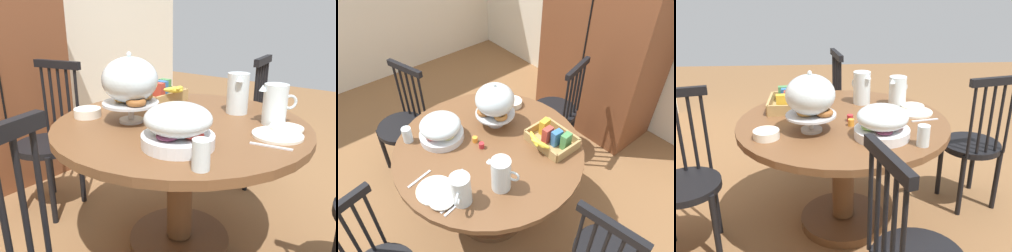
{
  "view_description": "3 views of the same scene",
  "coord_description": "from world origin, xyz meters",
  "views": [
    {
      "loc": [
        -1.15,
        -1.01,
        1.24
      ],
      "look_at": [
        -0.0,
        -0.07,
        0.74
      ],
      "focal_mm": 34.74,
      "sensor_mm": 36.0,
      "label": 1
    },
    {
      "loc": [
        1.36,
        -0.97,
        2.26
      ],
      "look_at": [
        0.1,
        0.08,
        0.84
      ],
      "focal_mm": 34.72,
      "sensor_mm": 36.0,
      "label": 2
    },
    {
      "loc": [
        -1.98,
        0.05,
        1.54
      ],
      "look_at": [
        -0.0,
        -0.07,
        0.74
      ],
      "focal_mm": 39.57,
      "sensor_mm": 36.0,
      "label": 3
    }
  ],
  "objects": [
    {
      "name": "soup_spoon",
      "position": [
        0.05,
        -0.56,
        0.74
      ],
      "size": [
        0.05,
        0.17,
        0.01
      ],
      "primitive_type": "cube",
      "rotation": [
        0.0,
        0.0,
        4.91
      ],
      "color": "silver",
      "rests_on": "dining_table"
    },
    {
      "name": "cereal_bowl",
      "position": [
        -0.15,
        0.35,
        0.76
      ],
      "size": [
        0.14,
        0.14,
        0.04
      ],
      "primitive_type": "cylinder",
      "color": "white",
      "rests_on": "dining_table"
    },
    {
      "name": "table_knife",
      "position": [
        0.33,
        -0.51,
        0.74
      ],
      "size": [
        0.05,
        0.17,
        0.01
      ],
      "primitive_type": "cube",
      "rotation": [
        0.0,
        0.0,
        4.91
      ],
      "color": "silver",
      "rests_on": "dining_table"
    },
    {
      "name": "drinking_glass",
      "position": [
        -0.3,
        -0.46,
        0.8
      ],
      "size": [
        0.06,
        0.06,
        0.11
      ],
      "primitive_type": "cylinder",
      "color": "silver",
      "rests_on": "dining_table"
    },
    {
      "name": "fruit_platter_covered",
      "position": [
        -0.18,
        -0.27,
        0.83
      ],
      "size": [
        0.3,
        0.3,
        0.18
      ],
      "color": "silver",
      "rests_on": "dining_table"
    },
    {
      "name": "windsor_chair_far_side",
      "position": [
        1.02,
        0.05,
        0.45
      ],
      "size": [
        0.41,
        0.41,
        0.97
      ],
      "color": "black",
      "rests_on": "ground_plane"
    },
    {
      "name": "cereal_basket",
      "position": [
        0.34,
        0.27,
        0.79
      ],
      "size": [
        0.32,
        0.3,
        0.12
      ],
      "color": "tan",
      "rests_on": "dining_table"
    },
    {
      "name": "ground_plane",
      "position": [
        0.0,
        0.0,
        0.0
      ],
      "size": [
        10.0,
        10.0,
        0.0
      ],
      "primitive_type": "plane",
      "color": "brown"
    },
    {
      "name": "china_plate_large",
      "position": [
        0.19,
        -0.54,
        0.75
      ],
      "size": [
        0.22,
        0.22,
        0.01
      ],
      "primitive_type": "cylinder",
      "color": "white",
      "rests_on": "dining_table"
    },
    {
      "name": "orange_juice_pitcher",
      "position": [
        0.35,
        -0.45,
        0.83
      ],
      "size": [
        0.15,
        0.16,
        0.2
      ],
      "color": "silver",
      "rests_on": "dining_table"
    },
    {
      "name": "jam_jar_apricot",
      "position": [
        0.0,
        -0.11,
        0.76
      ],
      "size": [
        0.04,
        0.04,
        0.04
      ],
      "primitive_type": "cylinder",
      "color": "orange",
      "rests_on": "dining_table"
    },
    {
      "name": "china_plate_small",
      "position": [
        0.28,
        -0.54,
        0.76
      ],
      "size": [
        0.15,
        0.15,
        0.01
      ],
      "primitive_type": "cylinder",
      "color": "white",
      "rests_on": "china_plate_large"
    },
    {
      "name": "jam_jar_strawberry",
      "position": [
        0.07,
        -0.11,
        0.76
      ],
      "size": [
        0.04,
        0.04,
        0.04
      ],
      "primitive_type": "cylinder",
      "color": "#B7282D",
      "rests_on": "dining_table"
    },
    {
      "name": "dinner_fork",
      "position": [
        0.36,
        -0.5,
        0.74
      ],
      "size": [
        0.05,
        0.17,
        0.01
      ],
      "primitive_type": "cube",
      "rotation": [
        0.0,
        0.0,
        4.91
      ],
      "color": "silver",
      "rests_on": "dining_table"
    },
    {
      "name": "windsor_chair_near_window",
      "position": [
        -0.11,
        0.84,
        0.45
      ],
      "size": [
        0.42,
        0.42,
        0.97
      ],
      "color": "black",
      "rests_on": "ground_plane"
    },
    {
      "name": "pastry_stand_with_dome",
      "position": [
        -0.06,
        0.11,
        0.94
      ],
      "size": [
        0.28,
        0.28,
        0.34
      ],
      "color": "silver",
      "rests_on": "dining_table"
    },
    {
      "name": "milk_pitcher",
      "position": [
        0.41,
        -0.22,
        0.84
      ],
      "size": [
        0.18,
        0.12,
        0.22
      ],
      "color": "silver",
      "rests_on": "dining_table"
    },
    {
      "name": "dining_table",
      "position": [
        0.1,
        -0.07,
        0.54
      ],
      "size": [
        1.26,
        1.26,
        0.74
      ],
      "color": "brown",
      "rests_on": "ground_plane"
    }
  ]
}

